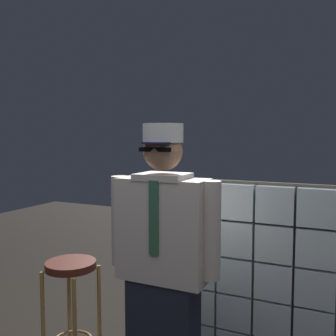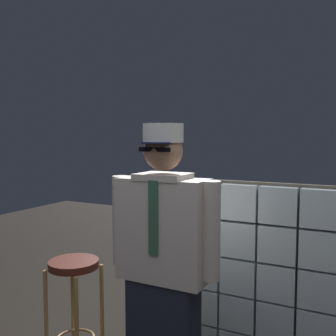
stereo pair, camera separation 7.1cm
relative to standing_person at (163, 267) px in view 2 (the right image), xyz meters
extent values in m
cube|color=silver|center=(-0.29, 0.67, -0.77)|extent=(0.25, 0.08, 0.25)
cube|color=silver|center=(-0.29, 0.67, -0.50)|extent=(0.25, 0.08, 0.25)
cube|color=silver|center=(-0.02, 0.67, -0.50)|extent=(0.25, 0.08, 0.25)
cube|color=silver|center=(0.24, 0.67, -0.50)|extent=(0.25, 0.08, 0.25)
cube|color=silver|center=(0.51, 0.67, -0.50)|extent=(0.25, 0.08, 0.25)
cube|color=silver|center=(0.77, 0.67, -0.50)|extent=(0.25, 0.08, 0.25)
cube|color=silver|center=(-0.29, 0.67, -0.24)|extent=(0.25, 0.08, 0.25)
cube|color=silver|center=(-0.02, 0.67, -0.24)|extent=(0.25, 0.08, 0.25)
cube|color=silver|center=(0.24, 0.67, -0.24)|extent=(0.25, 0.08, 0.25)
cube|color=silver|center=(0.51, 0.67, -0.24)|extent=(0.25, 0.08, 0.25)
cube|color=silver|center=(0.77, 0.67, -0.24)|extent=(0.25, 0.08, 0.25)
cube|color=silver|center=(-0.29, 0.67, 0.03)|extent=(0.25, 0.08, 0.25)
cube|color=silver|center=(-0.02, 0.67, 0.03)|extent=(0.25, 0.08, 0.25)
cube|color=silver|center=(0.24, 0.67, 0.03)|extent=(0.25, 0.08, 0.25)
cube|color=silver|center=(0.51, 0.67, 0.03)|extent=(0.25, 0.08, 0.25)
cube|color=silver|center=(0.77, 0.67, 0.03)|extent=(0.25, 0.08, 0.25)
cube|color=silver|center=(-0.29, 0.67, 0.29)|extent=(0.25, 0.08, 0.25)
cube|color=silver|center=(-0.02, 0.67, 0.29)|extent=(0.25, 0.08, 0.25)
cube|color=silver|center=(0.24, 0.67, 0.29)|extent=(0.25, 0.08, 0.25)
cube|color=silver|center=(0.51, 0.67, 0.29)|extent=(0.25, 0.08, 0.25)
cube|color=silver|center=(0.77, 0.67, 0.29)|extent=(0.25, 0.08, 0.25)
cube|color=#5B5447|center=(0.24, 0.72, -0.24)|extent=(1.35, 0.02, 1.35)
cube|color=silver|center=(0.00, 0.00, 0.22)|extent=(0.51, 0.22, 0.58)
cube|color=#33664C|center=(0.00, -0.12, 0.31)|extent=(0.06, 0.01, 0.41)
cube|color=silver|center=(0.00, 0.00, 0.52)|extent=(0.28, 0.24, 0.04)
sphere|color=#A87A5B|center=(0.00, 0.00, 0.67)|extent=(0.22, 0.22, 0.22)
ellipsoid|color=black|center=(0.00, -0.05, 0.63)|extent=(0.15, 0.08, 0.10)
cube|color=black|center=(0.00, -0.10, 0.68)|extent=(0.19, 0.01, 0.02)
cylinder|color=#191E47|center=(0.00, -0.08, 0.71)|extent=(0.17, 0.17, 0.01)
cylinder|color=white|center=(0.00, 0.00, 0.77)|extent=(0.23, 0.23, 0.11)
cylinder|color=silver|center=(0.29, 0.00, 0.24)|extent=(0.10, 0.10, 0.54)
cylinder|color=silver|center=(-0.29, 0.00, 0.24)|extent=(0.10, 0.10, 0.54)
cylinder|color=#592319|center=(-0.73, 0.08, -0.12)|extent=(0.34, 0.34, 0.05)
cylinder|color=tan|center=(-0.87, -0.06, -0.52)|extent=(0.03, 0.03, 0.75)
cylinder|color=tan|center=(-0.60, -0.06, -0.52)|extent=(0.03, 0.03, 0.75)
cylinder|color=tan|center=(-0.87, 0.21, -0.52)|extent=(0.03, 0.03, 0.75)
cylinder|color=tan|center=(-0.60, 0.21, -0.52)|extent=(0.03, 0.03, 0.75)
camera|label=1|loc=(0.93, -1.90, 0.74)|focal=40.53mm
camera|label=2|loc=(0.99, -1.87, 0.74)|focal=40.53mm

